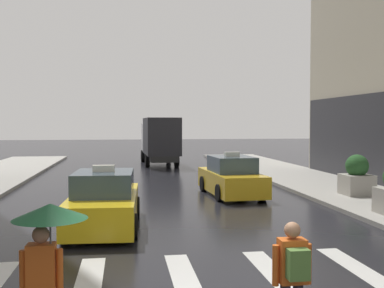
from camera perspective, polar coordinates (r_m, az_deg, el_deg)
crosswalk_markings at (r=9.36m, az=-1.09°, el=-15.92°), size 11.30×2.80×0.01m
taxi_lead at (r=13.38m, az=-10.80°, el=-7.16°), size 2.10×4.62×1.80m
taxi_second at (r=19.10m, az=4.88°, el=-4.20°), size 2.12×4.63×1.80m
box_truck at (r=32.81m, az=-4.02°, el=0.60°), size 2.42×7.59×3.35m
pedestrian_with_umbrella at (r=6.34m, az=-17.50°, el=-10.84°), size 0.96×0.96×1.94m
pedestrian_with_backpack at (r=6.55m, az=12.37°, el=-15.28°), size 0.55×0.43×1.65m
planter_mid_block at (r=19.35m, az=19.73°, el=-3.82°), size 1.10×1.10×1.60m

